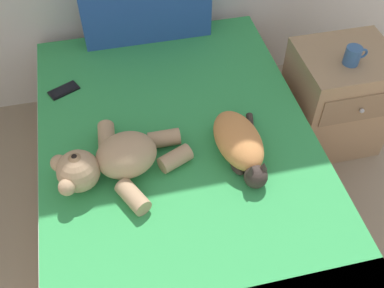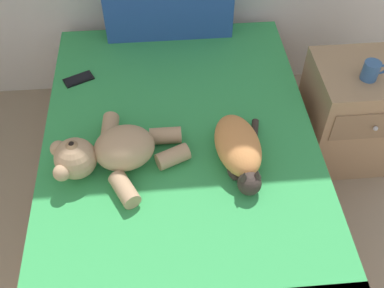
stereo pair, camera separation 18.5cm
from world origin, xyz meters
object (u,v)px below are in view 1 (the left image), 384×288
teddy_bear (113,161)px  cat (240,144)px  cell_phone (64,90)px  nightstand (336,99)px  bed (182,186)px  mug (353,56)px

teddy_bear → cat: bearing=-2.2°
cell_phone → nightstand: bearing=-6.6°
cat → cell_phone: 0.95m
nightstand → cat: bearing=-149.0°
bed → cat: cat is taller
teddy_bear → nightstand: (1.26, 0.41, -0.29)m
teddy_bear → nightstand: bearing=18.0°
teddy_bear → mug: 1.28m
bed → nightstand: 1.02m
bed → teddy_bear: (-0.30, -0.05, 0.34)m
cell_phone → mug: (1.43, -0.23, 0.14)m
cell_phone → teddy_bear: bearing=-71.4°
teddy_bear → mug: (1.23, 0.35, 0.07)m
teddy_bear → nightstand: teddy_bear is taller
cell_phone → nightstand: 1.48m
cat → cell_phone: (-0.74, 0.60, -0.07)m
cell_phone → cat: bearing=-39.0°
cell_phone → nightstand: (1.45, -0.17, -0.21)m
teddy_bear → cell_phone: bearing=108.6°
bed → mug: (0.93, 0.30, 0.40)m
teddy_bear → bed: bearing=10.2°
nightstand → mug: 0.36m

